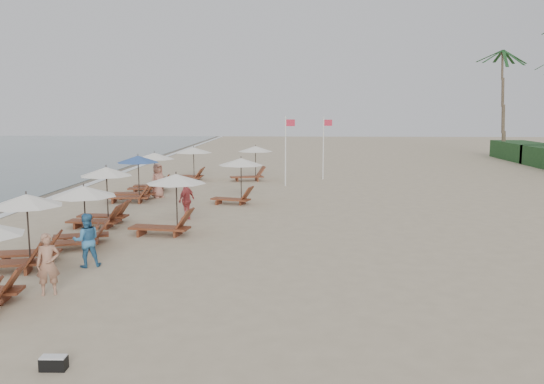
{
  "coord_description": "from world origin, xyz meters",
  "views": [
    {
      "loc": [
        1.63,
        -14.84,
        4.6
      ],
      "look_at": [
        0.6,
        7.38,
        1.3
      ],
      "focal_mm": 37.09,
      "sensor_mm": 36.0,
      "label": 1
    }
  ],
  "objects_px": {
    "lounger_station_2": "(79,216)",
    "inland_station_1": "(237,175)",
    "beachgoer_mid_a": "(86,240)",
    "inland_station_0": "(168,200)",
    "lounger_station_5": "(151,172)",
    "beachgoer_far_b": "(158,181)",
    "lounger_station_1": "(20,234)",
    "flag_pole_near": "(286,147)",
    "lounger_station_6": "(191,162)",
    "lounger_station_4": "(133,181)",
    "beachgoer_near": "(48,264)",
    "inland_station_2": "(251,161)",
    "lounger_station_3": "(101,199)",
    "duffel_bag": "(54,363)",
    "beachgoer_far_a": "(187,200)"
  },
  "relations": [
    {
      "from": "lounger_station_2",
      "to": "inland_station_1",
      "type": "bearing_deg",
      "value": 63.69
    },
    {
      "from": "lounger_station_5",
      "to": "beachgoer_mid_a",
      "type": "bearing_deg",
      "value": -82.29
    },
    {
      "from": "lounger_station_6",
      "to": "flag_pole_near",
      "type": "relative_size",
      "value": 0.61
    },
    {
      "from": "lounger_station_4",
      "to": "beachgoer_far_a",
      "type": "bearing_deg",
      "value": -52.09
    },
    {
      "from": "lounger_station_3",
      "to": "beachgoer_near",
      "type": "distance_m",
      "value": 8.56
    },
    {
      "from": "lounger_station_5",
      "to": "beachgoer_far_b",
      "type": "distance_m",
      "value": 2.32
    },
    {
      "from": "beachgoer_mid_a",
      "to": "flag_pole_near",
      "type": "bearing_deg",
      "value": -131.31
    },
    {
      "from": "lounger_station_3",
      "to": "lounger_station_5",
      "type": "xyz_separation_m",
      "value": [
        -0.4,
        9.18,
        0.04
      ]
    },
    {
      "from": "lounger_station_4",
      "to": "inland_station_2",
      "type": "bearing_deg",
      "value": 57.56
    },
    {
      "from": "lounger_station_4",
      "to": "beachgoer_near",
      "type": "height_order",
      "value": "lounger_station_4"
    },
    {
      "from": "lounger_station_6",
      "to": "inland_station_0",
      "type": "relative_size",
      "value": 0.88
    },
    {
      "from": "beachgoer_mid_a",
      "to": "inland_station_0",
      "type": "bearing_deg",
      "value": -132.09
    },
    {
      "from": "inland_station_2",
      "to": "flag_pole_near",
      "type": "xyz_separation_m",
      "value": [
        2.29,
        -2.3,
        1.02
      ]
    },
    {
      "from": "lounger_station_5",
      "to": "inland_station_2",
      "type": "distance_m",
      "value": 7.28
    },
    {
      "from": "lounger_station_3",
      "to": "beachgoer_near",
      "type": "xyz_separation_m",
      "value": [
        1.62,
        -8.4,
        -0.28
      ]
    },
    {
      "from": "beachgoer_near",
      "to": "duffel_bag",
      "type": "height_order",
      "value": "beachgoer_near"
    },
    {
      "from": "lounger_station_4",
      "to": "duffel_bag",
      "type": "distance_m",
      "value": 18.81
    },
    {
      "from": "beachgoer_far_b",
      "to": "duffel_bag",
      "type": "relative_size",
      "value": 3.82
    },
    {
      "from": "lounger_station_1",
      "to": "beachgoer_far_a",
      "type": "xyz_separation_m",
      "value": [
        3.46,
        7.28,
        -0.16
      ]
    },
    {
      "from": "lounger_station_6",
      "to": "beachgoer_far_a",
      "type": "height_order",
      "value": "lounger_station_6"
    },
    {
      "from": "lounger_station_2",
      "to": "beachgoer_far_b",
      "type": "distance_m",
      "value": 10.53
    },
    {
      "from": "inland_station_1",
      "to": "beachgoer_mid_a",
      "type": "relative_size",
      "value": 1.68
    },
    {
      "from": "inland_station_2",
      "to": "beachgoer_far_a",
      "type": "relative_size",
      "value": 1.7
    },
    {
      "from": "lounger_station_2",
      "to": "lounger_station_4",
      "type": "distance_m",
      "value": 9.45
    },
    {
      "from": "lounger_station_1",
      "to": "flag_pole_near",
      "type": "bearing_deg",
      "value": 67.64
    },
    {
      "from": "lounger_station_6",
      "to": "inland_station_2",
      "type": "xyz_separation_m",
      "value": [
        3.92,
        -0.04,
        0.08
      ]
    },
    {
      "from": "lounger_station_3",
      "to": "duffel_bag",
      "type": "distance_m",
      "value": 12.94
    },
    {
      "from": "lounger_station_2",
      "to": "lounger_station_6",
      "type": "height_order",
      "value": "lounger_station_6"
    },
    {
      "from": "lounger_station_4",
      "to": "lounger_station_5",
      "type": "distance_m",
      "value": 3.24
    },
    {
      "from": "lounger_station_6",
      "to": "beachgoer_far_b",
      "type": "height_order",
      "value": "lounger_station_6"
    },
    {
      "from": "inland_station_2",
      "to": "lounger_station_4",
      "type": "bearing_deg",
      "value": -122.44
    },
    {
      "from": "lounger_station_3",
      "to": "inland_station_1",
      "type": "bearing_deg",
      "value": 48.01
    },
    {
      "from": "inland_station_1",
      "to": "inland_station_0",
      "type": "bearing_deg",
      "value": -104.58
    },
    {
      "from": "lounger_station_2",
      "to": "beachgoer_mid_a",
      "type": "distance_m",
      "value": 2.72
    },
    {
      "from": "lounger_station_1",
      "to": "beachgoer_near",
      "type": "distance_m",
      "value": 3.06
    },
    {
      "from": "lounger_station_4",
      "to": "inland_station_0",
      "type": "bearing_deg",
      "value": -64.83
    },
    {
      "from": "beachgoer_far_a",
      "to": "flag_pole_near",
      "type": "xyz_separation_m",
      "value": [
        3.93,
        10.68,
        1.49
      ]
    },
    {
      "from": "lounger_station_1",
      "to": "lounger_station_6",
      "type": "bearing_deg",
      "value": 86.66
    },
    {
      "from": "lounger_station_3",
      "to": "lounger_station_5",
      "type": "distance_m",
      "value": 9.19
    },
    {
      "from": "inland_station_1",
      "to": "lounger_station_2",
      "type": "bearing_deg",
      "value": -116.31
    },
    {
      "from": "lounger_station_1",
      "to": "lounger_station_2",
      "type": "relative_size",
      "value": 1.03
    },
    {
      "from": "inland_station_1",
      "to": "beachgoer_mid_a",
      "type": "xyz_separation_m",
      "value": [
        -3.2,
        -11.28,
        -0.6
      ]
    },
    {
      "from": "inland_station_2",
      "to": "flag_pole_near",
      "type": "relative_size",
      "value": 0.68
    },
    {
      "from": "lounger_station_3",
      "to": "lounger_station_4",
      "type": "xyz_separation_m",
      "value": [
        -0.47,
        5.94,
        -0.05
      ]
    },
    {
      "from": "beachgoer_near",
      "to": "flag_pole_near",
      "type": "xyz_separation_m",
      "value": [
        5.49,
        20.35,
        1.55
      ]
    },
    {
      "from": "lounger_station_5",
      "to": "inland_station_1",
      "type": "xyz_separation_m",
      "value": [
        5.24,
        -3.8,
        0.31
      ]
    },
    {
      "from": "lounger_station_3",
      "to": "flag_pole_near",
      "type": "bearing_deg",
      "value": 59.28
    },
    {
      "from": "beachgoer_far_a",
      "to": "lounger_station_5",
      "type": "bearing_deg",
      "value": -130.71
    },
    {
      "from": "lounger_station_5",
      "to": "beachgoer_near",
      "type": "relative_size",
      "value": 1.66
    },
    {
      "from": "lounger_station_3",
      "to": "lounger_station_5",
      "type": "bearing_deg",
      "value": 92.51
    }
  ]
}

